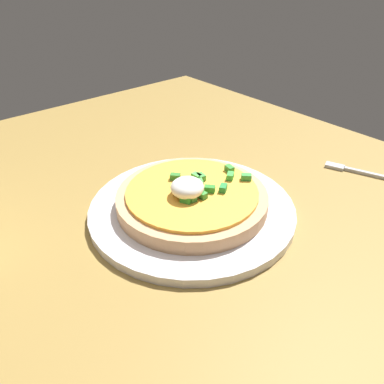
{
  "coord_description": "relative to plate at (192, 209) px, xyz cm",
  "views": [
    {
      "loc": [
        -24.56,
        23.09,
        31.38
      ],
      "look_at": [
        5.47,
        -2.89,
        5.83
      ],
      "focal_mm": 35.56,
      "sensor_mm": 36.0,
      "label": 1
    }
  ],
  "objects": [
    {
      "name": "dining_table",
      "position": [
        -5.47,
        2.89,
        -1.91
      ],
      "size": [
        107.47,
        84.88,
        2.68
      ],
      "primitive_type": "cube",
      "color": "olive",
      "rests_on": "ground"
    },
    {
      "name": "fork",
      "position": [
        -8.54,
        -25.66,
        -0.32
      ],
      "size": [
        11.27,
        4.91,
        0.5
      ],
      "rotation": [
        0.0,
        0.0,
        0.35
      ],
      "color": "#B7B7BC",
      "rests_on": "dining_table"
    },
    {
      "name": "pizza",
      "position": [
        -0.03,
        0.03,
        1.79
      ],
      "size": [
        18.98,
        18.98,
        4.55
      ],
      "color": "tan",
      "rests_on": "plate"
    },
    {
      "name": "plate",
      "position": [
        0.0,
        0.0,
        0.0
      ],
      "size": [
        26.05,
        26.05,
        1.15
      ],
      "primitive_type": "cylinder",
      "color": "silver",
      "rests_on": "dining_table"
    }
  ]
}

